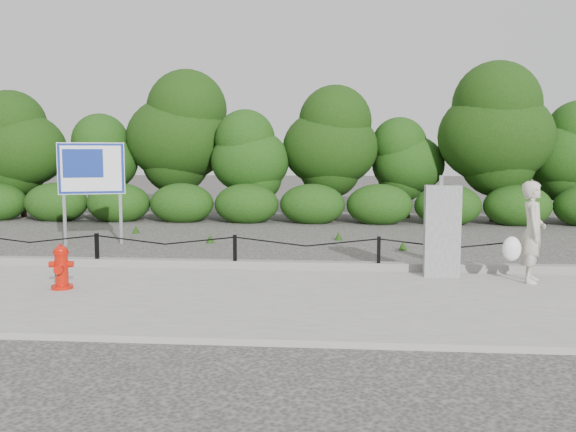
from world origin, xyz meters
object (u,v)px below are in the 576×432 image
(pedestrian, at_px, (531,233))
(advertising_sign, at_px, (91,173))
(fire_hydrant, at_px, (61,267))
(utility_cabinet, at_px, (442,231))

(pedestrian, xyz_separation_m, advertising_sign, (-8.61, 3.66, 0.79))
(fire_hydrant, bearing_deg, pedestrian, -1.65)
(fire_hydrant, height_order, pedestrian, pedestrian)
(advertising_sign, bearing_deg, fire_hydrant, -91.74)
(pedestrian, bearing_deg, fire_hydrant, 114.78)
(advertising_sign, bearing_deg, utility_cabinet, -43.22)
(utility_cabinet, bearing_deg, advertising_sign, 158.10)
(fire_hydrant, height_order, advertising_sign, advertising_sign)
(utility_cabinet, height_order, advertising_sign, advertising_sign)
(utility_cabinet, distance_m, advertising_sign, 8.05)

